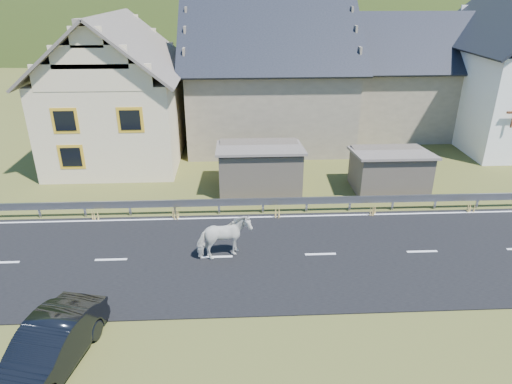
{
  "coord_description": "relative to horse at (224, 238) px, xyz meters",
  "views": [
    {
      "loc": [
        -3.22,
        -14.89,
        9.52
      ],
      "look_at": [
        -2.42,
        1.61,
        2.0
      ],
      "focal_mm": 32.0,
      "sensor_mm": 36.0,
      "label": 1
    }
  ],
  "objects": [
    {
      "name": "ground",
      "position": [
        3.7,
        0.03,
        -0.89
      ],
      "size": [
        160.0,
        160.0,
        0.0
      ],
      "primitive_type": "plane",
      "color": "#484B1D",
      "rests_on": "ground"
    },
    {
      "name": "road",
      "position": [
        3.7,
        0.03,
        -0.87
      ],
      "size": [
        60.0,
        7.0,
        0.04
      ],
      "primitive_type": "cube",
      "color": "black",
      "rests_on": "ground"
    },
    {
      "name": "lane_markings",
      "position": [
        3.7,
        0.03,
        -0.84
      ],
      "size": [
        60.0,
        6.6,
        0.01
      ],
      "primitive_type": "cube",
      "color": "silver",
      "rests_on": "road"
    },
    {
      "name": "guardrail",
      "position": [
        3.7,
        3.71,
        -0.32
      ],
      "size": [
        28.1,
        0.09,
        0.75
      ],
      "color": "#93969B",
      "rests_on": "ground"
    },
    {
      "name": "shed_left",
      "position": [
        1.7,
        6.53,
        0.21
      ],
      "size": [
        4.3,
        3.3,
        2.4
      ],
      "primitive_type": "cube",
      "color": "brown",
      "rests_on": "ground"
    },
    {
      "name": "shed_right",
      "position": [
        8.2,
        6.03,
        0.11
      ],
      "size": [
        3.8,
        2.9,
        2.2
      ],
      "primitive_type": "cube",
      "color": "brown",
      "rests_on": "ground"
    },
    {
      "name": "house_cream",
      "position": [
        -6.31,
        12.03,
        3.47
      ],
      "size": [
        7.8,
        9.8,
        8.3
      ],
      "color": "beige",
      "rests_on": "ground"
    },
    {
      "name": "house_stone_a",
      "position": [
        2.7,
        15.03,
        3.75
      ],
      "size": [
        10.8,
        9.8,
        8.9
      ],
      "color": "gray",
      "rests_on": "ground"
    },
    {
      "name": "house_stone_b",
      "position": [
        12.7,
        17.03,
        3.35
      ],
      "size": [
        9.8,
        8.8,
        8.1
      ],
      "color": "gray",
      "rests_on": "ground"
    },
    {
      "name": "mountain",
      "position": [
        8.7,
        180.03,
        -20.89
      ],
      "size": [
        440.0,
        280.0,
        260.0
      ],
      "primitive_type": "ellipsoid",
      "color": "#1D3513",
      "rests_on": "ground"
    },
    {
      "name": "conifer_patch",
      "position": [
        -51.3,
        110.03,
        5.11
      ],
      "size": [
        76.0,
        50.0,
        28.0
      ],
      "primitive_type": "ellipsoid",
      "color": "black",
      "rests_on": "ground"
    },
    {
      "name": "horse",
      "position": [
        0.0,
        0.0,
        0.0
      ],
      "size": [
        1.54,
        2.19,
        1.69
      ],
      "primitive_type": "imported",
      "rotation": [
        0.0,
        0.0,
        1.92
      ],
      "color": "silver",
      "rests_on": "road"
    },
    {
      "name": "car",
      "position": [
        -4.59,
        -5.27,
        -0.21
      ],
      "size": [
        2.27,
        4.34,
        1.36
      ],
      "primitive_type": "imported",
      "rotation": [
        0.0,
        0.0,
        -0.21
      ],
      "color": "black",
      "rests_on": "ground"
    }
  ]
}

